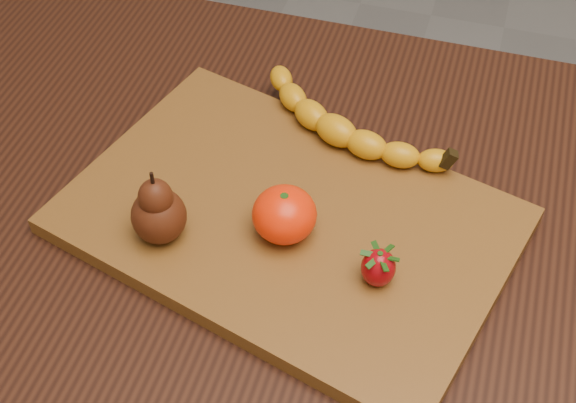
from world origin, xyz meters
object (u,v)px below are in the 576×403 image
(pear, at_px, (157,205))
(mandarin, at_px, (284,214))
(table, at_px, (282,264))
(cutting_board, at_px, (288,221))

(pear, xyz_separation_m, mandarin, (0.12, 0.04, -0.02))
(pear, height_order, mandarin, pear)
(table, distance_m, cutting_board, 0.11)
(table, distance_m, pear, 0.21)
(cutting_board, bearing_deg, pear, -136.27)
(pear, bearing_deg, cutting_board, 28.40)
(table, xyz_separation_m, pear, (-0.10, -0.09, 0.16))
(cutting_board, relative_size, mandarin, 6.88)
(mandarin, bearing_deg, pear, -162.39)
(table, relative_size, pear, 11.47)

